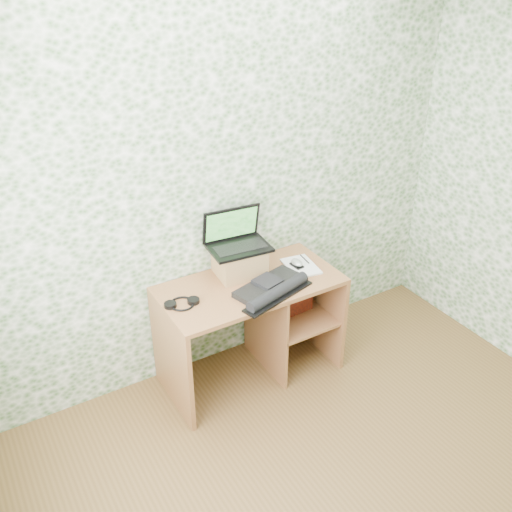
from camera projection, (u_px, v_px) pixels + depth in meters
wall_back at (225, 190)px, 3.68m from camera, size 3.50×0.00×3.50m
desk at (258, 312)px, 3.91m from camera, size 1.20×0.60×0.75m
riser at (240, 261)px, 3.78m from camera, size 0.33×0.29×0.19m
laptop at (236, 238)px, 3.74m from camera, size 0.42×0.31×0.26m
keyboard at (272, 288)px, 3.62m from camera, size 0.55×0.40×0.08m
headphones at (182, 303)px, 3.50m from camera, size 0.22×0.19×0.03m
notepad at (301, 266)px, 3.90m from camera, size 0.23×0.30×0.01m
mouse at (297, 264)px, 3.88m from camera, size 0.07×0.11×0.03m
pen at (305, 259)px, 3.97m from camera, size 0.02×0.13×0.01m
red_box at (297, 296)px, 4.00m from camera, size 0.23×0.08×0.27m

